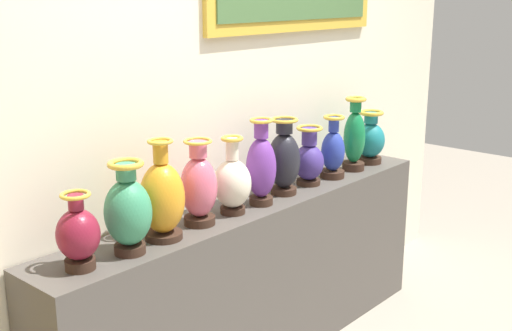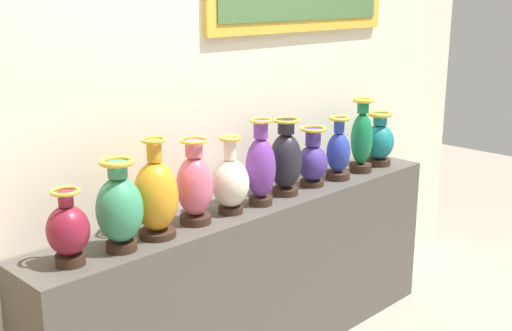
{
  "view_description": "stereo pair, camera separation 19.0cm",
  "coord_description": "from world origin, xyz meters",
  "px_view_note": "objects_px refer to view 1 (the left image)",
  "views": [
    {
      "loc": [
        -2.28,
        -2.01,
        1.86
      ],
      "look_at": [
        0.0,
        0.0,
        1.04
      ],
      "focal_mm": 45.69,
      "sensor_mm": 36.0,
      "label": 1
    },
    {
      "loc": [
        -2.15,
        -2.14,
        1.86
      ],
      "look_at": [
        0.0,
        0.0,
        1.04
      ],
      "focal_mm": 45.69,
      "sensor_mm": 36.0,
      "label": 2
    }
  ],
  "objects_px": {
    "vase_jade": "(128,211)",
    "vase_ivory": "(232,182)",
    "vase_onyx": "(284,159)",
    "vase_violet": "(261,167)",
    "vase_burgundy": "(78,235)",
    "vase_teal": "(370,139)",
    "vase_emerald": "(354,137)",
    "vase_amber": "(162,198)",
    "vase_rose": "(199,187)",
    "vase_cobalt": "(333,151)",
    "vase_indigo": "(309,159)"
  },
  "relations": [
    {
      "from": "vase_onyx",
      "to": "vase_emerald",
      "type": "bearing_deg",
      "value": -1.32
    },
    {
      "from": "vase_violet",
      "to": "vase_rose",
      "type": "bearing_deg",
      "value": 176.73
    },
    {
      "from": "vase_indigo",
      "to": "vase_teal",
      "type": "height_order",
      "value": "vase_teal"
    },
    {
      "from": "vase_violet",
      "to": "vase_cobalt",
      "type": "height_order",
      "value": "vase_violet"
    },
    {
      "from": "vase_amber",
      "to": "vase_emerald",
      "type": "distance_m",
      "value": 1.44
    },
    {
      "from": "vase_emerald",
      "to": "vase_amber",
      "type": "bearing_deg",
      "value": -179.9
    },
    {
      "from": "vase_jade",
      "to": "vase_cobalt",
      "type": "relative_size",
      "value": 1.08
    },
    {
      "from": "vase_burgundy",
      "to": "vase_violet",
      "type": "relative_size",
      "value": 0.71
    },
    {
      "from": "vase_amber",
      "to": "vase_teal",
      "type": "height_order",
      "value": "vase_amber"
    },
    {
      "from": "vase_teal",
      "to": "vase_jade",
      "type": "bearing_deg",
      "value": -178.83
    },
    {
      "from": "vase_burgundy",
      "to": "vase_emerald",
      "type": "relative_size",
      "value": 0.7
    },
    {
      "from": "vase_amber",
      "to": "vase_violet",
      "type": "bearing_deg",
      "value": -0.79
    },
    {
      "from": "vase_jade",
      "to": "vase_ivory",
      "type": "height_order",
      "value": "vase_jade"
    },
    {
      "from": "vase_violet",
      "to": "vase_cobalt",
      "type": "xyz_separation_m",
      "value": [
        0.62,
        0.01,
        -0.04
      ]
    },
    {
      "from": "vase_emerald",
      "to": "vase_rose",
      "type": "bearing_deg",
      "value": 179.46
    },
    {
      "from": "vase_ivory",
      "to": "vase_teal",
      "type": "distance_m",
      "value": 1.21
    },
    {
      "from": "vase_indigo",
      "to": "vase_emerald",
      "type": "xyz_separation_m",
      "value": [
        0.41,
        -0.02,
        0.06
      ]
    },
    {
      "from": "vase_jade",
      "to": "vase_amber",
      "type": "relative_size",
      "value": 0.89
    },
    {
      "from": "vase_emerald",
      "to": "vase_cobalt",
      "type": "bearing_deg",
      "value": 179.98
    },
    {
      "from": "vase_rose",
      "to": "vase_indigo",
      "type": "distance_m",
      "value": 0.81
    },
    {
      "from": "vase_cobalt",
      "to": "vase_teal",
      "type": "height_order",
      "value": "vase_cobalt"
    },
    {
      "from": "vase_jade",
      "to": "vase_onyx",
      "type": "relative_size",
      "value": 0.96
    },
    {
      "from": "vase_emerald",
      "to": "vase_teal",
      "type": "distance_m",
      "value": 0.2
    },
    {
      "from": "vase_rose",
      "to": "vase_violet",
      "type": "distance_m",
      "value": 0.39
    },
    {
      "from": "vase_jade",
      "to": "vase_teal",
      "type": "bearing_deg",
      "value": 1.17
    },
    {
      "from": "vase_amber",
      "to": "vase_violet",
      "type": "xyz_separation_m",
      "value": [
        0.61,
        -0.01,
        0.01
      ]
    },
    {
      "from": "vase_teal",
      "to": "vase_amber",
      "type": "bearing_deg",
      "value": -179.38
    },
    {
      "from": "vase_violet",
      "to": "vase_indigo",
      "type": "xyz_separation_m",
      "value": [
        0.42,
        0.03,
        -0.05
      ]
    },
    {
      "from": "vase_jade",
      "to": "vase_violet",
      "type": "xyz_separation_m",
      "value": [
        0.8,
        0.01,
        0.01
      ]
    },
    {
      "from": "vase_burgundy",
      "to": "vase_rose",
      "type": "bearing_deg",
      "value": 1.48
    },
    {
      "from": "vase_emerald",
      "to": "vase_ivory",
      "type": "bearing_deg",
      "value": 179.84
    },
    {
      "from": "vase_onyx",
      "to": "vase_violet",
      "type": "bearing_deg",
      "value": -172.97
    },
    {
      "from": "vase_rose",
      "to": "vase_burgundy",
      "type": "bearing_deg",
      "value": -178.52
    },
    {
      "from": "vase_onyx",
      "to": "vase_cobalt",
      "type": "bearing_deg",
      "value": -1.99
    },
    {
      "from": "vase_rose",
      "to": "vase_violet",
      "type": "bearing_deg",
      "value": -3.27
    },
    {
      "from": "vase_jade",
      "to": "vase_ivory",
      "type": "bearing_deg",
      "value": 2.34
    },
    {
      "from": "vase_teal",
      "to": "vase_onyx",
      "type": "bearing_deg",
      "value": -179.95
    },
    {
      "from": "vase_rose",
      "to": "vase_emerald",
      "type": "distance_m",
      "value": 1.22
    },
    {
      "from": "vase_cobalt",
      "to": "vase_emerald",
      "type": "distance_m",
      "value": 0.22
    },
    {
      "from": "vase_rose",
      "to": "vase_teal",
      "type": "bearing_deg",
      "value": 0.15
    },
    {
      "from": "vase_violet",
      "to": "vase_teal",
      "type": "bearing_deg",
      "value": 1.45
    },
    {
      "from": "vase_teal",
      "to": "vase_rose",
      "type": "bearing_deg",
      "value": -179.85
    },
    {
      "from": "vase_burgundy",
      "to": "vase_violet",
      "type": "xyz_separation_m",
      "value": [
        1.02,
        -0.01,
        0.05
      ]
    },
    {
      "from": "vase_violet",
      "to": "vase_emerald",
      "type": "relative_size",
      "value": 0.99
    },
    {
      "from": "vase_burgundy",
      "to": "vase_teal",
      "type": "height_order",
      "value": "vase_teal"
    },
    {
      "from": "vase_emerald",
      "to": "vase_onyx",
      "type": "bearing_deg",
      "value": 178.68
    },
    {
      "from": "vase_onyx",
      "to": "vase_indigo",
      "type": "relative_size",
      "value": 1.24
    },
    {
      "from": "vase_amber",
      "to": "vase_cobalt",
      "type": "bearing_deg",
      "value": 0.12
    },
    {
      "from": "vase_violet",
      "to": "vase_teal",
      "type": "distance_m",
      "value": 1.02
    },
    {
      "from": "vase_rose",
      "to": "vase_ivory",
      "type": "xyz_separation_m",
      "value": [
        0.2,
        -0.01,
        -0.02
      ]
    }
  ]
}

